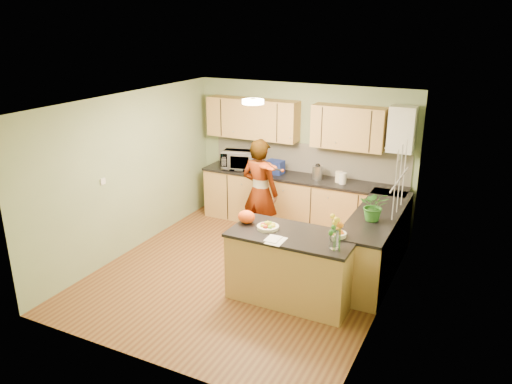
% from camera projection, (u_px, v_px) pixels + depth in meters
% --- Properties ---
extents(floor, '(4.50, 4.50, 0.00)m').
position_uv_depth(floor, '(244.00, 273.00, 7.32)').
color(floor, brown).
rests_on(floor, ground).
extents(ceiling, '(4.00, 4.50, 0.02)m').
position_uv_depth(ceiling, '(243.00, 102.00, 6.50)').
color(ceiling, white).
rests_on(ceiling, wall_back).
extents(wall_back, '(4.00, 0.02, 2.50)m').
position_uv_depth(wall_back, '(302.00, 155.00, 8.82)').
color(wall_back, gray).
rests_on(wall_back, floor).
extents(wall_front, '(4.00, 0.02, 2.50)m').
position_uv_depth(wall_front, '(140.00, 258.00, 5.00)').
color(wall_front, gray).
rests_on(wall_front, floor).
extents(wall_left, '(0.02, 4.50, 2.50)m').
position_uv_depth(wall_left, '(130.00, 174.00, 7.75)').
color(wall_left, gray).
rests_on(wall_left, floor).
extents(wall_right, '(0.02, 4.50, 2.50)m').
position_uv_depth(wall_right, '(389.00, 216.00, 6.07)').
color(wall_right, gray).
rests_on(wall_right, floor).
extents(back_counter, '(3.64, 0.62, 0.94)m').
position_uv_depth(back_counter, '(300.00, 202.00, 8.77)').
color(back_counter, '#AC8445').
rests_on(back_counter, floor).
extents(right_counter, '(0.62, 2.24, 0.94)m').
position_uv_depth(right_counter, '(376.00, 243.00, 7.18)').
color(right_counter, '#AC8445').
rests_on(right_counter, floor).
extents(splashback, '(3.60, 0.02, 0.52)m').
position_uv_depth(splashback, '(307.00, 158.00, 8.78)').
color(splashback, beige).
rests_on(splashback, back_counter).
extents(upper_cabinets, '(3.20, 0.34, 0.70)m').
position_uv_depth(upper_cabinets, '(290.00, 122.00, 8.55)').
color(upper_cabinets, '#AC8445').
rests_on(upper_cabinets, wall_back).
extents(boiler, '(0.40, 0.30, 0.86)m').
position_uv_depth(boiler, '(402.00, 129.00, 7.76)').
color(boiler, white).
rests_on(boiler, wall_back).
extents(window_right, '(0.01, 1.30, 1.05)m').
position_uv_depth(window_right, '(400.00, 179.00, 6.49)').
color(window_right, white).
rests_on(window_right, wall_right).
extents(light_switch, '(0.02, 0.09, 0.09)m').
position_uv_depth(light_switch, '(103.00, 181.00, 7.21)').
color(light_switch, white).
rests_on(light_switch, wall_left).
extents(ceiling_lamp, '(0.30, 0.30, 0.07)m').
position_uv_depth(ceiling_lamp, '(253.00, 102.00, 6.77)').
color(ceiling_lamp, '#FFEABF').
rests_on(ceiling_lamp, ceiling).
extents(peninsula_island, '(1.62, 0.83, 0.93)m').
position_uv_depth(peninsula_island, '(292.00, 266.00, 6.52)').
color(peninsula_island, '#AC8445').
rests_on(peninsula_island, floor).
extents(fruit_dish, '(0.29, 0.29, 0.10)m').
position_uv_depth(fruit_dish, '(268.00, 226.00, 6.50)').
color(fruit_dish, beige).
rests_on(fruit_dish, peninsula_island).
extents(orange_bowl, '(0.21, 0.21, 0.12)m').
position_uv_depth(orange_bowl, '(338.00, 233.00, 6.25)').
color(orange_bowl, beige).
rests_on(orange_bowl, peninsula_island).
extents(flower_vase, '(0.26, 0.26, 0.48)m').
position_uv_depth(flower_vase, '(335.00, 223.00, 5.86)').
color(flower_vase, silver).
rests_on(flower_vase, peninsula_island).
extents(orange_bag, '(0.25, 0.22, 0.18)m').
position_uv_depth(orange_bag, '(246.00, 217.00, 6.67)').
color(orange_bag, '#F85114').
rests_on(orange_bag, peninsula_island).
extents(papers, '(0.21, 0.28, 0.01)m').
position_uv_depth(papers, '(276.00, 241.00, 6.15)').
color(papers, white).
rests_on(papers, peninsula_island).
extents(violinist, '(0.69, 0.50, 1.76)m').
position_uv_depth(violinist, '(260.00, 192.00, 8.03)').
color(violinist, '#E0AB89').
rests_on(violinist, floor).
extents(violin, '(0.71, 0.62, 0.18)m').
position_uv_depth(violin, '(266.00, 166.00, 7.59)').
color(violin, '#4F1704').
rests_on(violin, violinist).
extents(microwave, '(0.66, 0.52, 0.32)m').
position_uv_depth(microwave, '(239.00, 160.00, 9.03)').
color(microwave, white).
rests_on(microwave, back_counter).
extents(blue_box, '(0.31, 0.24, 0.23)m').
position_uv_depth(blue_box, '(275.00, 167.00, 8.78)').
color(blue_box, navy).
rests_on(blue_box, back_counter).
extents(kettle, '(0.17, 0.17, 0.32)m').
position_uv_depth(kettle, '(318.00, 172.00, 8.45)').
color(kettle, '#AFAFB4').
rests_on(kettle, back_counter).
extents(jar_cream, '(0.15, 0.15, 0.19)m').
position_uv_depth(jar_cream, '(339.00, 177.00, 8.31)').
color(jar_cream, beige).
rests_on(jar_cream, back_counter).
extents(jar_white, '(0.13, 0.13, 0.19)m').
position_uv_depth(jar_white, '(343.00, 178.00, 8.23)').
color(jar_white, white).
rests_on(jar_white, back_counter).
extents(potted_plant, '(0.45, 0.41, 0.43)m').
position_uv_depth(potted_plant, '(374.00, 206.00, 6.69)').
color(potted_plant, '#2D7025').
rests_on(potted_plant, right_counter).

